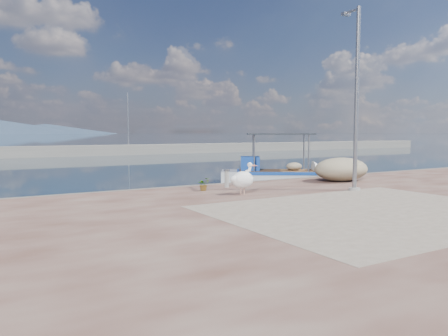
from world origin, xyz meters
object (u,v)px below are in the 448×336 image
lamp_post (356,105)px  bollard_near (227,177)px  pelican (243,179)px  boat_right (278,178)px

lamp_post → bollard_near: bearing=138.1°
lamp_post → bollard_near: 5.83m
pelican → lamp_post: size_ratio=0.17×
pelican → bollard_near: bearing=74.1°
boat_right → lamp_post: lamp_post is taller
boat_right → pelican: size_ratio=5.64×
pelican → bollard_near: pelican is taller
pelican → bollard_near: (0.54, 2.05, -0.15)m
pelican → lamp_post: lamp_post is taller
boat_right → pelican: 8.54m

